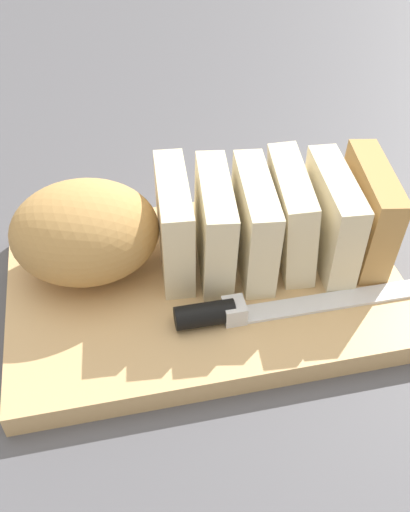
% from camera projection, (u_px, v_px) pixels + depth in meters
% --- Properties ---
extents(ground_plane, '(3.00, 3.00, 0.00)m').
position_uv_depth(ground_plane, '(205.00, 295.00, 0.59)').
color(ground_plane, '#4C4C51').
extents(cutting_board, '(0.39, 0.26, 0.02)m').
position_uv_depth(cutting_board, '(205.00, 287.00, 0.58)').
color(cutting_board, tan).
rests_on(cutting_board, ground_plane).
extents(bread_loaf, '(0.38, 0.16, 0.10)m').
position_uv_depth(bread_loaf, '(188.00, 225.00, 0.56)').
color(bread_loaf, tan).
rests_on(bread_loaf, cutting_board).
extents(bread_knife, '(0.28, 0.03, 0.02)m').
position_uv_depth(bread_knife, '(253.00, 309.00, 0.53)').
color(bread_knife, silver).
rests_on(bread_knife, cutting_board).
extents(crumb_near_knife, '(0.01, 0.01, 0.01)m').
position_uv_depth(crumb_near_knife, '(169.00, 269.00, 0.58)').
color(crumb_near_knife, '#A8753D').
rests_on(crumb_near_knife, cutting_board).
extents(crumb_near_loaf, '(0.01, 0.01, 0.01)m').
position_uv_depth(crumb_near_loaf, '(202.00, 239.00, 0.61)').
color(crumb_near_loaf, '#A8753D').
rests_on(crumb_near_loaf, cutting_board).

